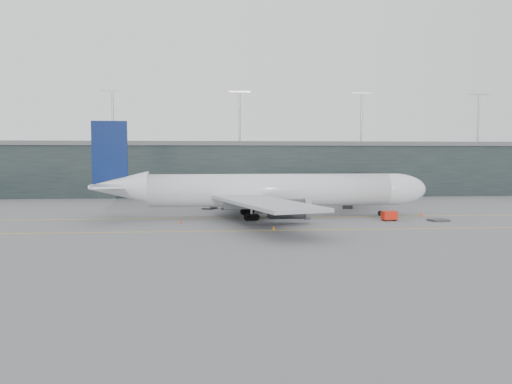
{
  "coord_description": "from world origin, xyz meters",
  "views": [
    {
      "loc": [
        -2.1,
        -93.14,
        10.88
      ],
      "look_at": [
        5.31,
        -4.0,
        4.63
      ],
      "focal_mm": 35.0,
      "sensor_mm": 36.0,
      "label": 1
    }
  ],
  "objects": [
    {
      "name": "taxiline_b",
      "position": [
        0.0,
        -20.0,
        0.01
      ],
      "size": [
        160.0,
        0.25,
        0.02
      ],
      "primitive_type": "cube",
      "color": "yellow",
      "rests_on": "ground"
    },
    {
      "name": "cone_wing_stbd",
      "position": [
        6.69,
        -19.35,
        0.31
      ],
      "size": [
        0.38,
        0.38,
        0.61
      ],
      "primitive_type": "cone",
      "color": "orange",
      "rests_on": "ground"
    },
    {
      "name": "terminal",
      "position": [
        -0.0,
        58.0,
        7.62
      ],
      "size": [
        240.0,
        36.0,
        29.0
      ],
      "color": "black",
      "rests_on": "ground"
    },
    {
      "name": "jet_bridge",
      "position": [
        29.35,
        23.55,
        5.09
      ],
      "size": [
        21.2,
        43.75,
        6.8
      ],
      "rotation": [
        0.0,
        0.0,
        -0.42
      ],
      "color": "#2A2A2F",
      "rests_on": "ground"
    },
    {
      "name": "cone_nose",
      "position": [
        35.77,
        -4.88,
        0.39
      ],
      "size": [
        0.49,
        0.49,
        0.79
      ],
      "primitive_type": "cone",
      "color": "#E6450C",
      "rests_on": "ground"
    },
    {
      "name": "gse_cart",
      "position": [
        27.74,
        -10.36,
        0.92
      ],
      "size": [
        2.58,
        1.79,
        1.66
      ],
      "rotation": [
        0.0,
        0.0,
        0.1
      ],
      "color": "red",
      "rests_on": "ground"
    },
    {
      "name": "uld_a",
      "position": [
        -3.63,
        11.19,
        1.0
      ],
      "size": [
        2.59,
        2.38,
        1.91
      ],
      "rotation": [
        0.0,
        0.0,
        -0.42
      ],
      "color": "#38383D",
      "rests_on": "ground"
    },
    {
      "name": "ground",
      "position": [
        0.0,
        0.0,
        0.0
      ],
      "size": [
        320.0,
        320.0,
        0.0
      ],
      "primitive_type": "plane",
      "color": "#5C5B60",
      "rests_on": "ground"
    },
    {
      "name": "taxiline_a",
      "position": [
        0.0,
        -4.0,
        0.01
      ],
      "size": [
        160.0,
        0.25,
        0.02
      ],
      "primitive_type": "cube",
      "color": "yellow",
      "rests_on": "ground"
    },
    {
      "name": "main_aircraft",
      "position": [
        7.42,
        -3.97,
        4.82
      ],
      "size": [
        61.08,
        57.57,
        17.17
      ],
      "rotation": [
        0.0,
        0.0,
        0.01
      ],
      "color": "silver",
      "rests_on": "ground"
    },
    {
      "name": "cone_wing_port",
      "position": [
        7.08,
        10.23,
        0.31
      ],
      "size": [
        0.39,
        0.39,
        0.62
      ],
      "primitive_type": "cone",
      "color": "#E9550C",
      "rests_on": "ground"
    },
    {
      "name": "cone_tail",
      "position": [
        -7.69,
        -11.07,
        0.33
      ],
      "size": [
        0.41,
        0.41,
        0.65
      ],
      "primitive_type": "cone",
      "color": "red",
      "rests_on": "ground"
    },
    {
      "name": "uld_c",
      "position": [
        0.18,
        11.17,
        0.88
      ],
      "size": [
        2.06,
        1.76,
        1.67
      ],
      "rotation": [
        0.0,
        0.0,
        0.18
      ],
      "color": "#38383D",
      "rests_on": "ground"
    },
    {
      "name": "taxiline_lead_main",
      "position": [
        5.0,
        20.0,
        0.01
      ],
      "size": [
        0.25,
        60.0,
        0.02
      ],
      "primitive_type": "cube",
      "color": "yellow",
      "rests_on": "ground"
    },
    {
      "name": "baggage_dolly",
      "position": [
        35.91,
        -11.61,
        0.18
      ],
      "size": [
        3.46,
        2.99,
        0.3
      ],
      "primitive_type": "cube",
      "rotation": [
        0.0,
        0.0,
        0.21
      ],
      "color": "#343338",
      "rests_on": "ground"
    },
    {
      "name": "uld_b",
      "position": [
        -2.74,
        12.56,
        1.07
      ],
      "size": [
        2.62,
        2.29,
        2.05
      ],
      "rotation": [
        0.0,
        0.0,
        -0.24
      ],
      "color": "#38383D",
      "rests_on": "ground"
    }
  ]
}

